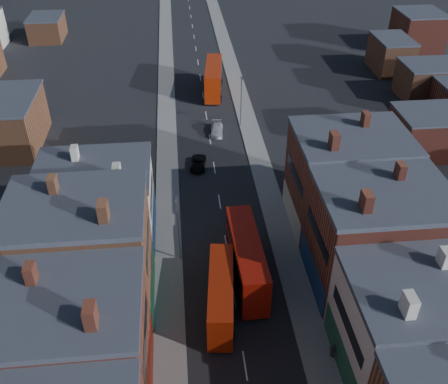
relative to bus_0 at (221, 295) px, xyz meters
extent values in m
cube|color=gray|center=(-5.00, 27.74, -2.26)|extent=(3.00, 200.00, 0.12)
cube|color=gray|center=(8.00, 27.74, -2.26)|extent=(3.00, 200.00, 0.12)
cylinder|color=slate|center=(-3.70, 7.74, 1.68)|extent=(0.16, 0.16, 8.00)
cube|color=slate|center=(-3.70, 7.74, 5.68)|extent=(0.25, 0.70, 0.25)
cylinder|color=slate|center=(6.70, 37.74, 1.68)|extent=(0.16, 0.16, 8.00)
cube|color=slate|center=(6.70, 37.74, 5.68)|extent=(0.25, 0.70, 0.25)
cube|color=#A72209|center=(0.00, 0.00, -0.01)|extent=(3.34, 10.16, 3.99)
cube|color=black|center=(0.00, 0.00, -0.78)|extent=(3.32, 9.37, 0.82)
cube|color=black|center=(0.00, 0.00, 0.94)|extent=(3.32, 9.37, 0.82)
cylinder|color=black|center=(-1.48, -3.05, -1.87)|extent=(0.37, 0.93, 0.91)
cylinder|color=black|center=(0.78, -3.30, -1.87)|extent=(0.37, 0.93, 0.91)
cylinder|color=black|center=(-0.78, 3.30, -1.87)|extent=(0.37, 0.93, 0.91)
cylinder|color=black|center=(1.48, 3.05, -1.87)|extent=(0.37, 0.93, 0.91)
cube|color=#A51509|center=(3.00, 4.23, 0.39)|extent=(3.03, 11.79, 4.68)
cube|color=black|center=(3.00, 4.23, -0.51)|extent=(3.06, 10.85, 0.96)
cube|color=black|center=(3.00, 4.23, 1.51)|extent=(3.06, 10.85, 0.96)
cylinder|color=black|center=(1.79, 0.44, -1.79)|extent=(0.35, 1.07, 1.06)
cylinder|color=black|center=(4.45, 0.53, -1.79)|extent=(0.35, 1.07, 1.06)
cylinder|color=black|center=(1.55, 7.94, -1.79)|extent=(0.35, 1.07, 1.06)
cylinder|color=black|center=(4.21, 8.02, -1.79)|extent=(0.35, 1.07, 1.06)
cube|color=#A52307|center=(3.48, 50.75, 0.40)|extent=(4.03, 11.97, 4.69)
cube|color=black|center=(3.48, 50.75, -0.51)|extent=(3.98, 11.04, 0.96)
cube|color=black|center=(3.48, 50.75, 1.52)|extent=(3.98, 11.04, 0.96)
cylinder|color=black|center=(1.71, 47.17, -1.79)|extent=(0.44, 1.10, 1.07)
cylinder|color=black|center=(4.36, 46.86, -1.79)|extent=(0.44, 1.10, 1.07)
cylinder|color=black|center=(2.60, 54.63, -1.79)|extent=(0.44, 1.10, 1.07)
cylinder|color=black|center=(5.24, 54.32, -1.79)|extent=(0.44, 1.10, 1.07)
imported|color=black|center=(-0.71, 26.14, -1.72)|extent=(2.52, 4.53, 1.20)
imported|color=silver|center=(2.70, 35.55, -1.66)|extent=(2.30, 4.74, 1.33)
imported|color=#57504A|center=(9.20, -6.11, -1.43)|extent=(0.75, 0.99, 1.54)
camera|label=1|loc=(-2.94, -32.42, 35.08)|focal=40.00mm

